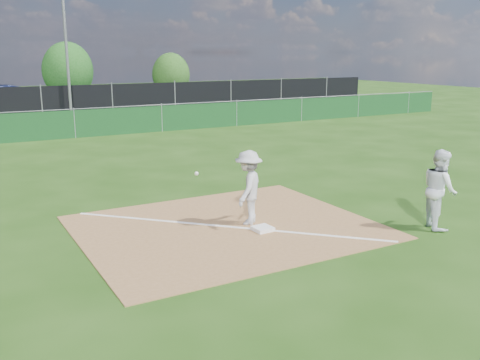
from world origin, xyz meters
name	(u,v)px	position (x,y,z in m)	size (l,w,h in m)	color
ground	(108,157)	(0.00, 10.00, 0.00)	(90.00, 90.00, 0.00)	#1C3F0D
infield_dirt	(227,227)	(0.00, 1.00, 0.01)	(6.00, 5.00, 0.02)	brown
foul_line	(227,226)	(0.00, 1.00, 0.03)	(0.08, 7.00, 0.01)	white
green_fence	(75,124)	(0.00, 15.00, 0.60)	(44.00, 0.05, 1.20)	#0F3917
black_fence	(42,102)	(0.00, 23.00, 0.90)	(46.00, 0.04, 1.80)	black
parking_lot	(29,110)	(0.00, 28.00, 0.01)	(46.00, 9.00, 0.01)	black
light_pole	(66,45)	(1.50, 22.70, 4.00)	(0.16, 0.16, 8.00)	slate
first_base	(263,229)	(0.53, 0.41, 0.06)	(0.38, 0.38, 0.08)	white
play_at_first	(248,187)	(0.53, 0.98, 0.82)	(1.86, 1.14, 1.59)	silver
runner	(440,189)	(3.90, -1.17, 0.84)	(0.82, 0.64, 1.68)	white
car_mid	(13,98)	(-0.82, 28.37, 0.81)	(1.70, 4.89, 1.61)	black
car_right	(105,97)	(4.74, 27.38, 0.71)	(1.95, 4.79, 1.39)	black
tree_mid	(68,71)	(3.70, 33.36, 2.27)	(3.72, 3.72, 4.42)	#382316
tree_right	(171,75)	(11.75, 32.78, 1.86)	(3.04, 3.04, 3.61)	#382316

